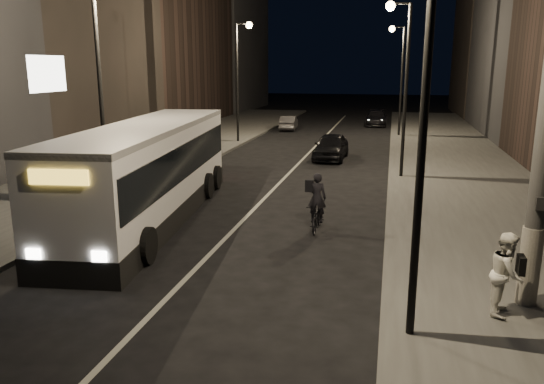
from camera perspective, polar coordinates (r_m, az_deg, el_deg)
The scene contains 15 objects.
ground at distance 15.93m, azimuth -6.53°, elevation -6.50°, with size 180.00×180.00×0.00m, color black.
sidewalk_right at distance 28.82m, azimuth 19.41°, elevation 2.03°, with size 7.00×70.00×0.16m, color #3D3D3A.
sidewalk_left at distance 31.65m, azimuth -12.82°, elevation 3.43°, with size 7.00×70.00×0.16m, color #3D3D3A.
streetlight_right_near at distance 10.12m, azimuth 14.80°, elevation 12.71°, with size 1.20×0.44×8.12m.
streetlight_right_mid at distance 26.11m, azimuth 13.74°, elevation 12.98°, with size 1.20×0.44×8.12m.
streetlight_right_far at distance 42.11m, azimuth 13.48°, elevation 13.05°, with size 1.20×0.44×8.12m.
streetlight_left_near at distance 20.86m, azimuth -17.50°, elevation 12.72°, with size 1.20×0.44×8.12m.
streetlight_left_far at distance 37.57m, azimuth -3.39°, elevation 13.37°, with size 1.20×0.44×8.12m.
utility_pole at distance 12.84m, azimuth 26.65°, elevation -0.84°, with size 0.46×0.53×6.00m.
city_bus at distance 19.38m, azimuth -13.04°, elevation 2.55°, with size 4.12×12.88×3.42m.
cyclist_on_bicycle at distance 17.74m, azimuth 4.88°, elevation -2.09°, with size 0.61×1.75×2.02m.
pedestrian_woman at distance 12.54m, azimuth 23.92°, elevation -8.04°, with size 0.89×0.69×1.82m, color white.
car_near at distance 31.54m, azimuth 6.36°, elevation 4.89°, with size 1.78×4.42×1.51m, color black.
car_mid at distance 45.80m, azimuth 1.80°, elevation 7.45°, with size 1.29×3.71×1.22m, color #3C3C3F.
car_far at distance 50.21m, azimuth 11.13°, elevation 7.83°, with size 1.93×4.74×1.38m, color black.
Camera 1 is at (5.03, -14.11, 5.42)m, focal length 35.00 mm.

